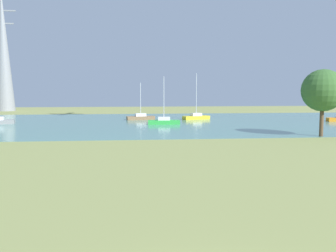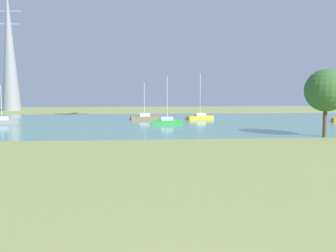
# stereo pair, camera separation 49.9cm
# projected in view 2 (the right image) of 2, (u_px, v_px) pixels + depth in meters

# --- Properties ---
(ground_plane) EXTENTS (160.00, 160.00, 0.00)m
(ground_plane) POSITION_uv_depth(u_px,v_px,m) (155.00, 153.00, 30.27)
(ground_plane) COLOR #8C9351
(water_surface) EXTENTS (140.00, 40.00, 0.02)m
(water_surface) POSITION_uv_depth(u_px,v_px,m) (147.00, 122.00, 58.03)
(water_surface) COLOR slate
(water_surface) RESTS_ON ground
(sailboat_yellow) EXTENTS (5.03, 2.99, 8.01)m
(sailboat_yellow) POSITION_uv_depth(u_px,v_px,m) (200.00, 117.00, 63.70)
(sailboat_yellow) COLOR yellow
(sailboat_yellow) RESTS_ON water_surface
(sailboat_brown) EXTENTS (4.98, 2.29, 6.37)m
(sailboat_brown) POSITION_uv_depth(u_px,v_px,m) (144.00, 117.00, 63.00)
(sailboat_brown) COLOR brown
(sailboat_brown) RESTS_ON water_surface
(sailboat_gray) EXTENTS (5.01, 2.48, 5.91)m
(sailboat_gray) POSITION_uv_depth(u_px,v_px,m) (2.00, 121.00, 55.61)
(sailboat_gray) COLOR gray
(sailboat_gray) RESTS_ON water_surface
(sailboat_green) EXTENTS (4.85, 1.67, 7.19)m
(sailboat_green) POSITION_uv_depth(u_px,v_px,m) (167.00, 121.00, 55.03)
(sailboat_green) COLOR green
(sailboat_green) RESTS_ON water_surface
(tree_west_near) EXTENTS (4.70, 4.70, 7.53)m
(tree_west_near) POSITION_uv_depth(u_px,v_px,m) (326.00, 91.00, 40.11)
(tree_west_near) COLOR brown
(tree_west_near) RESTS_ON ground
(electricity_pylon) EXTENTS (6.40, 4.40, 29.83)m
(electricity_pylon) POSITION_uv_depth(u_px,v_px,m) (9.00, 49.00, 87.86)
(electricity_pylon) COLOR gray
(electricity_pylon) RESTS_ON ground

